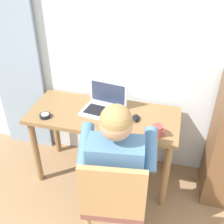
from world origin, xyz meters
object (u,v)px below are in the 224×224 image
object	(u,v)px
person_seated	(117,160)
computer_mouse	(136,118)
coffee_mug	(158,131)
chair	(114,198)
desk	(104,124)
desk_clock	(45,116)
laptop	(104,105)

from	to	relation	value
person_seated	computer_mouse	size ratio (longest dim) A/B	11.88
computer_mouse	coffee_mug	bearing A→B (deg)	-48.36
chair	computer_mouse	distance (m)	0.68
chair	computer_mouse	bearing A→B (deg)	87.72
chair	coffee_mug	world-z (taller)	chair
desk	computer_mouse	world-z (taller)	computer_mouse
person_seated	desk_clock	xyz separation A→B (m)	(-0.69, 0.30, 0.07)
laptop	computer_mouse	size ratio (longest dim) A/B	3.74
person_seated	coffee_mug	size ratio (longest dim) A/B	9.90
desk_clock	coffee_mug	distance (m)	0.93
desk_clock	coffee_mug	world-z (taller)	coffee_mug
desk	computer_mouse	bearing A→B (deg)	-2.87
desk_clock	coffee_mug	xyz separation A→B (m)	(0.93, -0.02, 0.03)
desk_clock	laptop	bearing A→B (deg)	26.88
laptop	computer_mouse	bearing A→B (deg)	-14.29
chair	laptop	size ratio (longest dim) A/B	2.33
laptop	desk_clock	bearing A→B (deg)	-153.12
desk	desk_clock	world-z (taller)	desk_clock
laptop	computer_mouse	xyz separation A→B (m)	(0.29, -0.07, -0.04)
desk	laptop	distance (m)	0.17
person_seated	coffee_mug	xyz separation A→B (m)	(0.24, 0.28, 0.10)
desk	desk_clock	xyz separation A→B (m)	(-0.46, -0.17, 0.13)
person_seated	laptop	world-z (taller)	person_seated
person_seated	coffee_mug	bearing A→B (deg)	48.82
chair	desk_clock	bearing A→B (deg)	146.07
chair	laptop	distance (m)	0.80
chair	desk_clock	size ratio (longest dim) A/B	9.67
computer_mouse	desk_clock	world-z (taller)	computer_mouse
chair	person_seated	size ratio (longest dim) A/B	0.73
desk_clock	desk	bearing A→B (deg)	20.18
desk	coffee_mug	xyz separation A→B (m)	(0.47, -0.19, 0.16)
person_seated	desk_clock	distance (m)	0.75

